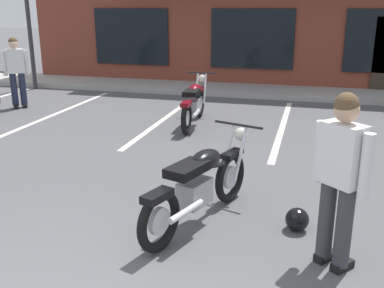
{
  "coord_description": "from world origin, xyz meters",
  "views": [
    {
      "loc": [
        1.82,
        -2.27,
        2.37
      ],
      "look_at": [
        0.27,
        3.41,
        0.55
      ],
      "focal_mm": 41.89,
      "sensor_mm": 36.0,
      "label": 1
    }
  ],
  "objects_px": {
    "motorcycle_foreground_classic": "(200,184)",
    "person_in_shorts_foreground": "(16,68)",
    "motorcycle_black_cruiser": "(194,103)",
    "person_in_black_shirt": "(340,172)",
    "helmet_on_pavement": "(297,219)"
  },
  "relations": [
    {
      "from": "motorcycle_foreground_classic",
      "to": "person_in_shorts_foreground",
      "type": "height_order",
      "value": "person_in_shorts_foreground"
    },
    {
      "from": "motorcycle_black_cruiser",
      "to": "person_in_black_shirt",
      "type": "distance_m",
      "value": 5.48
    },
    {
      "from": "motorcycle_foreground_classic",
      "to": "person_in_shorts_foreground",
      "type": "bearing_deg",
      "value": 140.48
    },
    {
      "from": "motorcycle_black_cruiser",
      "to": "person_in_black_shirt",
      "type": "xyz_separation_m",
      "value": [
        2.63,
        -4.78,
        0.49
      ]
    },
    {
      "from": "person_in_black_shirt",
      "to": "helmet_on_pavement",
      "type": "distance_m",
      "value": 1.1
    },
    {
      "from": "helmet_on_pavement",
      "to": "person_in_black_shirt",
      "type": "bearing_deg",
      "value": -61.55
    },
    {
      "from": "person_in_black_shirt",
      "to": "person_in_shorts_foreground",
      "type": "xyz_separation_m",
      "value": [
        -7.14,
        5.26,
        0.0
      ]
    },
    {
      "from": "motorcycle_foreground_classic",
      "to": "helmet_on_pavement",
      "type": "distance_m",
      "value": 1.13
    },
    {
      "from": "motorcycle_foreground_classic",
      "to": "person_in_black_shirt",
      "type": "relative_size",
      "value": 1.22
    },
    {
      "from": "motorcycle_foreground_classic",
      "to": "helmet_on_pavement",
      "type": "xyz_separation_m",
      "value": [
        1.08,
        0.09,
        -0.33
      ]
    },
    {
      "from": "motorcycle_black_cruiser",
      "to": "person_in_black_shirt",
      "type": "height_order",
      "value": "person_in_black_shirt"
    },
    {
      "from": "person_in_black_shirt",
      "to": "motorcycle_black_cruiser",
      "type": "bearing_deg",
      "value": 118.81
    },
    {
      "from": "motorcycle_foreground_classic",
      "to": "person_in_shorts_foreground",
      "type": "relative_size",
      "value": 1.22
    },
    {
      "from": "motorcycle_foreground_classic",
      "to": "person_in_black_shirt",
      "type": "bearing_deg",
      "value": -21.12
    },
    {
      "from": "motorcycle_black_cruiser",
      "to": "person_in_black_shirt",
      "type": "relative_size",
      "value": 1.26
    }
  ]
}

